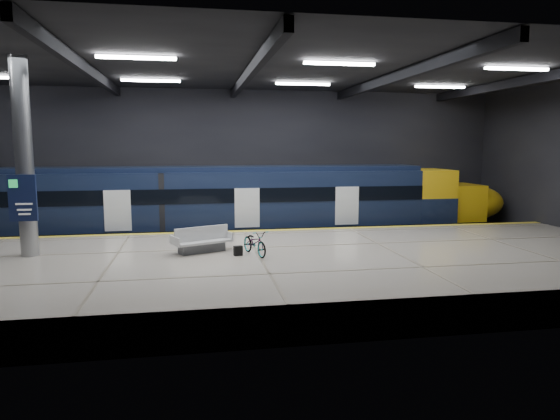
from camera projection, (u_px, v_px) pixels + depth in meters
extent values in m
plane|color=black|center=(251.00, 269.00, 20.21)|extent=(30.00, 30.00, 0.00)
cube|color=black|center=(234.00, 163.00, 27.51)|extent=(30.00, 0.10, 8.00)
cube|color=black|center=(289.00, 187.00, 11.88)|extent=(30.00, 0.10, 8.00)
cube|color=black|center=(249.00, 67.00, 19.18)|extent=(30.00, 16.00, 0.10)
cube|color=black|center=(86.00, 69.00, 18.19)|extent=(0.25, 16.00, 0.40)
cube|color=black|center=(250.00, 73.00, 19.22)|extent=(0.25, 16.00, 0.40)
cube|color=black|center=(396.00, 77.00, 20.24)|extent=(0.25, 16.00, 0.40)
cube|color=black|center=(529.00, 80.00, 21.27)|extent=(0.25, 16.00, 0.40)
cube|color=white|center=(137.00, 58.00, 16.56)|extent=(2.60, 0.18, 0.10)
cube|color=white|center=(340.00, 64.00, 17.76)|extent=(2.60, 0.18, 0.10)
cube|color=white|center=(517.00, 69.00, 18.96)|extent=(2.60, 0.18, 0.10)
cube|color=white|center=(151.00, 81.00, 22.42)|extent=(2.60, 0.18, 0.10)
cube|color=white|center=(303.00, 84.00, 23.62)|extent=(2.60, 0.18, 0.10)
cube|color=white|center=(440.00, 87.00, 24.82)|extent=(2.60, 0.18, 0.10)
cube|color=beige|center=(259.00, 271.00, 17.70)|extent=(30.00, 11.00, 1.10)
cube|color=yellow|center=(244.00, 231.00, 22.76)|extent=(30.00, 0.40, 0.01)
cube|color=gray|center=(240.00, 244.00, 24.87)|extent=(30.00, 0.08, 0.16)
cube|color=gray|center=(237.00, 239.00, 26.28)|extent=(30.00, 0.08, 0.16)
cube|color=black|center=(185.00, 234.00, 25.05)|extent=(24.00, 2.58, 0.80)
cube|color=black|center=(184.00, 199.00, 24.82)|extent=(24.00, 2.80, 2.75)
cube|color=black|center=(183.00, 169.00, 24.63)|extent=(24.00, 2.30, 0.24)
cube|color=black|center=(183.00, 197.00, 23.41)|extent=(24.00, 0.04, 0.70)
cube|color=white|center=(247.00, 208.00, 24.00)|extent=(1.20, 0.05, 1.90)
cube|color=yellow|center=(428.00, 195.00, 27.05)|extent=(2.00, 2.80, 2.75)
ellipsoid|color=yellow|center=(471.00, 203.00, 27.55)|extent=(3.60, 2.52, 1.90)
cube|color=black|center=(433.00, 191.00, 27.08)|extent=(1.60, 2.38, 0.80)
cube|color=#595B60|center=(202.00, 248.00, 18.27)|extent=(1.74, 1.14, 0.31)
cube|color=silver|center=(202.00, 241.00, 18.24)|extent=(2.27, 1.64, 0.08)
cube|color=silver|center=(202.00, 234.00, 18.20)|extent=(1.95, 0.91, 0.52)
cube|color=silver|center=(175.00, 241.00, 17.65)|extent=(0.41, 0.84, 0.31)
cube|color=silver|center=(227.00, 235.00, 18.79)|extent=(0.41, 0.84, 0.31)
imported|color=#99999E|center=(255.00, 242.00, 17.75)|extent=(1.13, 1.83, 0.91)
cube|color=black|center=(238.00, 251.00, 17.68)|extent=(0.34, 0.26, 0.35)
cylinder|color=#9EA0A5|center=(24.00, 158.00, 17.28)|extent=(0.60, 0.60, 6.90)
cube|color=#10193D|center=(23.00, 198.00, 17.04)|extent=(0.90, 0.12, 1.60)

